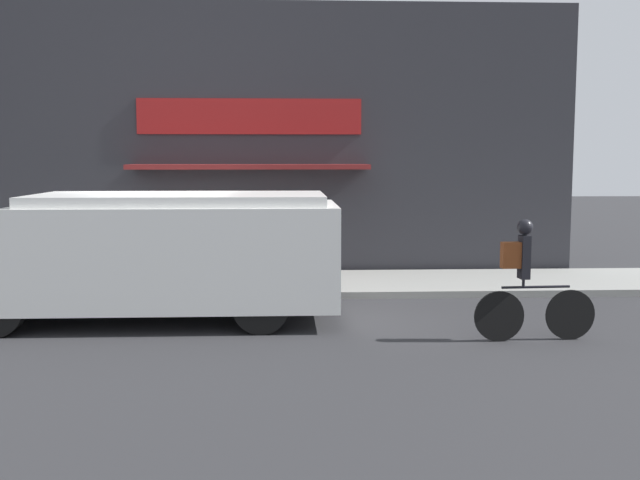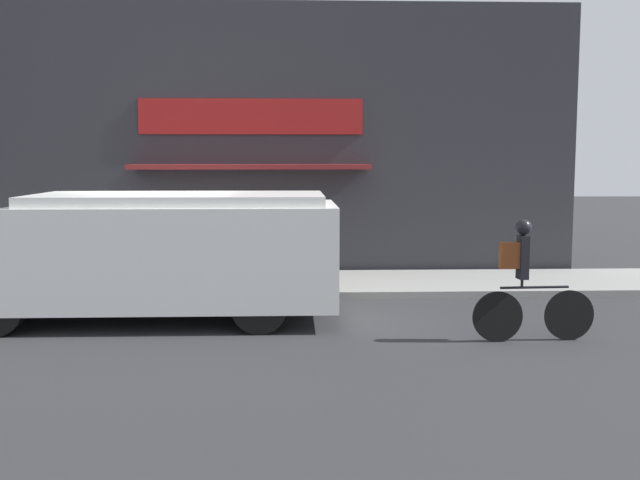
{
  "view_description": "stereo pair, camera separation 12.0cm",
  "coord_description": "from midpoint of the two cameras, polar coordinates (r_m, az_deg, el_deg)",
  "views": [
    {
      "loc": [
        2.2,
        -13.22,
        2.54
      ],
      "look_at": [
        2.82,
        -0.2,
        1.1
      ],
      "focal_mm": 42.0,
      "sensor_mm": 36.0,
      "label": 1
    },
    {
      "loc": [
        2.32,
        -13.22,
        2.54
      ],
      "look_at": [
        2.82,
        -0.2,
        1.1
      ],
      "focal_mm": 42.0,
      "sensor_mm": 36.0,
      "label": 2
    }
  ],
  "objects": [
    {
      "name": "ground_plane",
      "position": [
        13.65,
        -12.24,
        -4.56
      ],
      "size": [
        70.0,
        70.0,
        0.0
      ],
      "primitive_type": "plane",
      "color": "#2B2B2D"
    },
    {
      "name": "sidewalk",
      "position": [
        14.93,
        -11.41,
        -3.36
      ],
      "size": [
        28.0,
        2.65,
        0.13
      ],
      "color": "gray",
      "rests_on": "ground_plane"
    },
    {
      "name": "storefront",
      "position": [
        16.22,
        -10.65,
        7.43
      ],
      "size": [
        16.9,
        1.08,
        5.79
      ],
      "color": "#2D2D33",
      "rests_on": "ground_plane"
    },
    {
      "name": "school_bus",
      "position": [
        11.92,
        -12.45,
        -1.01
      ],
      "size": [
        6.1,
        2.76,
        1.98
      ],
      "rotation": [
        0.0,
        0.0,
        0.0
      ],
      "color": "white",
      "rests_on": "ground_plane"
    },
    {
      "name": "cyclist",
      "position": [
        10.73,
        15.23,
        -3.19
      ],
      "size": [
        1.73,
        0.22,
        1.7
      ],
      "rotation": [
        0.0,
        0.0,
        0.06
      ],
      "color": "black",
      "rests_on": "ground_plane"
    }
  ]
}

